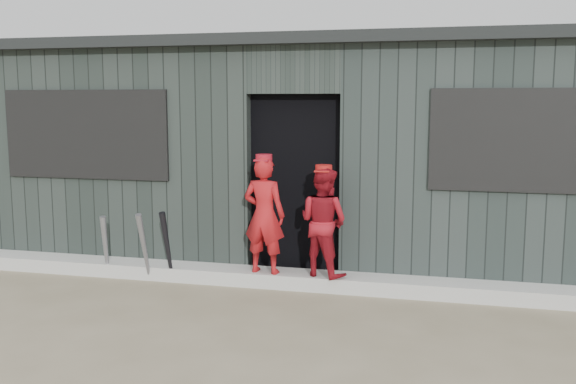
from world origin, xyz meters
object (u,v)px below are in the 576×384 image
(bat_left, at_px, (106,246))
(player_grey_back, at_px, (361,218))
(dugout, at_px, (320,151))
(player_red_right, at_px, (323,222))
(bat_right, at_px, (167,247))
(bat_mid, at_px, (144,248))
(player_red_left, at_px, (264,215))

(bat_left, distance_m, player_grey_back, 2.83)
(dugout, bearing_deg, player_red_right, -77.75)
(bat_right, bearing_deg, player_grey_back, 24.32)
(player_red_right, xyz_separation_m, player_grey_back, (0.30, 0.69, -0.08))
(bat_left, distance_m, dugout, 2.89)
(bat_left, relative_size, bat_mid, 0.88)
(bat_right, relative_size, player_red_left, 0.65)
(player_red_right, distance_m, player_grey_back, 0.76)
(player_red_right, height_order, player_grey_back, player_red_right)
(bat_right, bearing_deg, bat_left, 176.25)
(player_red_left, height_order, dugout, dugout)
(player_red_left, relative_size, player_red_right, 1.09)
(player_grey_back, relative_size, dugout, 0.15)
(player_red_right, relative_size, dugout, 0.13)
(bat_mid, relative_size, player_grey_back, 0.63)
(bat_left, height_order, player_red_left, player_red_left)
(player_red_left, bearing_deg, dugout, -91.54)
(player_grey_back, bearing_deg, bat_mid, 0.41)
(bat_mid, height_order, player_grey_back, player_grey_back)
(bat_left, height_order, player_grey_back, player_grey_back)
(player_grey_back, bearing_deg, player_red_right, 43.85)
(bat_mid, distance_m, player_red_left, 1.33)
(player_red_left, height_order, player_grey_back, player_red_left)
(bat_right, relative_size, player_red_right, 0.71)
(player_red_right, bearing_deg, dugout, -52.81)
(bat_left, height_order, player_red_right, player_red_right)
(bat_right, height_order, player_grey_back, player_grey_back)
(bat_mid, height_order, player_red_right, player_red_right)
(bat_left, xyz_separation_m, player_red_left, (1.78, 0.09, 0.41))
(bat_mid, distance_m, bat_right, 0.25)
(bat_right, height_order, player_red_left, player_red_left)
(bat_left, height_order, bat_right, bat_right)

